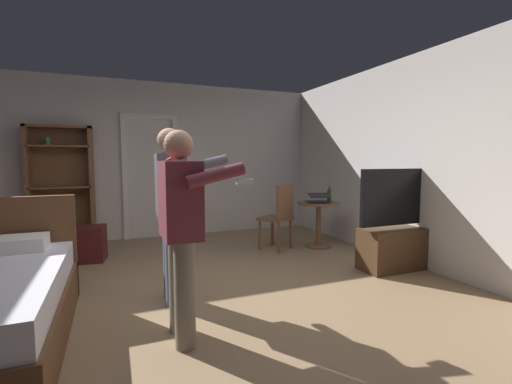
# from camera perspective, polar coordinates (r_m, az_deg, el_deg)

# --- Properties ---
(ground_plane) EXTENTS (6.97, 6.97, 0.00)m
(ground_plane) POSITION_cam_1_polar(r_m,az_deg,el_deg) (3.51, -9.64, -17.63)
(ground_plane) COLOR #997A56
(wall_back) EXTENTS (6.00, 0.12, 2.69)m
(wall_back) POSITION_cam_1_polar(r_m,az_deg,el_deg) (6.43, -16.17, 4.94)
(wall_back) COLOR silver
(wall_back) RESTS_ON ground_plane
(wall_right) EXTENTS (0.12, 6.58, 2.69)m
(wall_right) POSITION_cam_1_polar(r_m,az_deg,el_deg) (4.81, 26.78, 4.52)
(wall_right) COLOR silver
(wall_right) RESTS_ON ground_plane
(doorway_frame) EXTENTS (0.93, 0.08, 2.13)m
(doorway_frame) POSITION_cam_1_polar(r_m,az_deg,el_deg) (6.34, -16.75, 3.80)
(doorway_frame) COLOR white
(doorway_frame) RESTS_ON ground_plane
(bookshelf) EXTENTS (0.92, 0.32, 1.88)m
(bookshelf) POSITION_cam_1_polar(r_m,az_deg,el_deg) (6.22, -29.04, 1.44)
(bookshelf) COLOR brown
(bookshelf) RESTS_ON ground_plane
(tv_flatscreen) EXTENTS (1.19, 0.40, 1.25)m
(tv_flatscreen) POSITION_cam_1_polar(r_m,az_deg,el_deg) (4.76, 22.06, -7.04)
(tv_flatscreen) COLOR #4C331E
(tv_flatscreen) RESTS_ON ground_plane
(side_table) EXTENTS (0.66, 0.66, 0.70)m
(side_table) POSITION_cam_1_polar(r_m,az_deg,el_deg) (5.56, 10.11, -3.99)
(side_table) COLOR brown
(side_table) RESTS_ON ground_plane
(laptop) EXTENTS (0.40, 0.40, 0.15)m
(laptop) POSITION_cam_1_polar(r_m,az_deg,el_deg) (5.46, 10.02, -1.20)
(laptop) COLOR black
(laptop) RESTS_ON side_table
(bottle_on_table) EXTENTS (0.06, 0.06, 0.25)m
(bottle_on_table) POSITION_cam_1_polar(r_m,az_deg,el_deg) (5.52, 11.84, -0.59)
(bottle_on_table) COLOR #2F4224
(bottle_on_table) RESTS_ON side_table
(wooden_chair) EXTENTS (0.58, 0.58, 0.99)m
(wooden_chair) POSITION_cam_1_polar(r_m,az_deg,el_deg) (5.29, 3.85, -3.61)
(wooden_chair) COLOR brown
(wooden_chair) RESTS_ON ground_plane
(person_blue_shirt) EXTENTS (0.60, 0.61, 1.58)m
(person_blue_shirt) POSITION_cam_1_polar(r_m,az_deg,el_deg) (2.67, -12.04, -4.52)
(person_blue_shirt) COLOR gray
(person_blue_shirt) RESTS_ON ground_plane
(person_striped_shirt) EXTENTS (0.68, 0.56, 1.65)m
(person_striped_shirt) POSITION_cam_1_polar(r_m,az_deg,el_deg) (3.41, -13.46, -1.87)
(person_striped_shirt) COLOR slate
(person_striped_shirt) RESTS_ON ground_plane
(suitcase_dark) EXTENTS (0.56, 0.44, 0.47)m
(suitcase_dark) POSITION_cam_1_polar(r_m,az_deg,el_deg) (5.28, -26.07, -7.58)
(suitcase_dark) COLOR #4C1919
(suitcase_dark) RESTS_ON ground_plane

